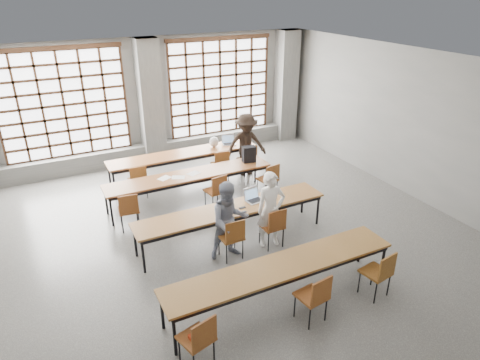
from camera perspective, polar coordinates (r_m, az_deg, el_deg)
name	(u,v)px	position (r m, az deg, el deg)	size (l,w,h in m)	color
floor	(232,248)	(8.64, -1.12, -9.09)	(11.00, 11.00, 0.00)	#4C4C4A
ceiling	(230,71)	(7.29, -1.35, 14.37)	(11.00, 11.00, 0.00)	silver
wall_back	(148,100)	(12.73, -12.21, 10.36)	(10.00, 10.00, 0.00)	slate
wall_right	(426,129)	(10.80, 23.58, 6.24)	(11.00, 11.00, 0.00)	slate
column_mid	(150,102)	(12.47, -11.86, 10.09)	(0.60, 0.55, 3.50)	#545452
column_right	(286,86)	(14.27, 6.14, 12.31)	(0.60, 0.55, 3.50)	#545452
window_left	(64,105)	(12.27, -22.43, 9.23)	(3.32, 0.12, 3.00)	white
window_right	(220,88)	(13.35, -2.66, 12.22)	(3.32, 0.12, 3.00)	white
sill_ledge	(154,151)	(13.00, -11.38, 3.77)	(9.80, 0.35, 0.50)	#545452
desk_row_a	(184,155)	(11.43, -7.50, 3.31)	(4.00, 0.70, 0.73)	brown
desk_row_b	(190,177)	(10.13, -6.70, 0.45)	(4.00, 0.70, 0.73)	brown
desk_row_c	(232,211)	(8.59, -1.06, -4.11)	(4.00, 0.70, 0.73)	brown
desk_row_d	(282,268)	(7.02, 5.59, -11.66)	(4.00, 0.70, 0.73)	brown
chair_back_left	(138,178)	(10.57, -13.45, 0.22)	(0.44, 0.45, 0.88)	brown
chair_back_mid	(221,163)	(11.20, -2.56, 2.34)	(0.47, 0.47, 0.88)	brown
chair_back_right	(248,157)	(11.53, 1.12, 3.04)	(0.43, 0.44, 0.88)	brown
chair_mid_left	(129,208)	(9.27, -14.63, -3.59)	(0.47, 0.47, 0.88)	brown
chair_mid_centre	(217,189)	(9.79, -3.11, -1.14)	(0.48, 0.48, 0.88)	brown
chair_mid_right	(270,177)	(10.38, 3.97, 0.40)	(0.48, 0.49, 0.88)	brown
chair_front_left	(232,235)	(8.06, -1.01, -7.32)	(0.42, 0.43, 0.88)	brown
chair_front_right	(274,224)	(8.43, 4.53, -5.82)	(0.43, 0.43, 0.88)	brown
chair_near_left	(199,336)	(6.10, -5.47, -20.05)	(0.51, 0.52, 0.88)	maroon
chair_near_mid	(315,294)	(6.80, 10.00, -14.75)	(0.47, 0.48, 0.88)	brown
chair_near_right	(380,270)	(7.52, 18.20, -11.37)	(0.48, 0.48, 0.88)	brown
student_male	(271,210)	(8.40, 4.13, -3.98)	(0.57, 0.37, 1.57)	white
student_female	(229,221)	(8.03, -1.43, -5.43)	(0.75, 0.59, 1.55)	#19254D
student_back	(246,145)	(11.52, 0.82, 4.73)	(1.10, 0.63, 1.71)	black
laptop_front	(253,197)	(8.83, 1.79, -2.32)	(0.40, 0.35, 0.26)	silver
laptop_back	(229,141)	(11.96, -1.54, 5.16)	(0.42, 0.38, 0.26)	#AFB0B4
mouse	(273,198)	(8.94, 4.49, -2.35)	(0.10, 0.06, 0.04)	white
green_box	(228,205)	(8.58, -1.60, -3.31)	(0.25, 0.09, 0.09)	green
phone	(242,208)	(8.55, 0.32, -3.71)	(0.13, 0.06, 0.01)	black
paper_sheet_a	(164,178)	(9.98, -10.04, 0.25)	(0.30, 0.21, 0.00)	white
paper_sheet_b	(178,177)	(9.97, -8.23, 0.37)	(0.30, 0.21, 0.00)	silver
paper_sheet_c	(194,173)	(10.14, -6.19, 0.90)	(0.30, 0.21, 0.00)	silver
backpack	(249,154)	(10.67, 1.20, 3.46)	(0.32, 0.20, 0.40)	black
plastic_bag	(214,142)	(11.70, -3.49, 5.10)	(0.26, 0.21, 0.29)	silver
red_pouch	(196,335)	(6.17, -5.92, -19.89)	(0.20, 0.08, 0.06)	#B63316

